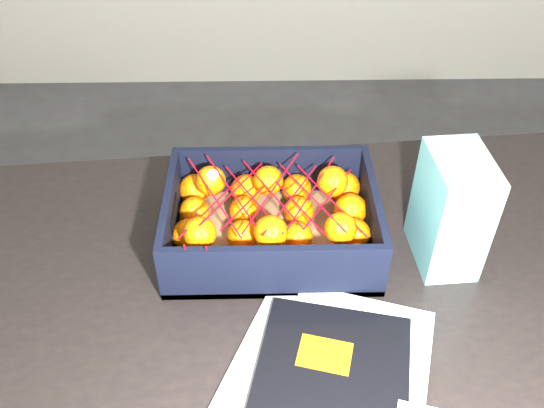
{
  "coord_description": "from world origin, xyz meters",
  "views": [
    {
      "loc": [
        -0.33,
        -0.91,
        1.47
      ],
      "look_at": [
        -0.31,
        -0.21,
        0.86
      ],
      "focal_mm": 38.32,
      "sensor_mm": 36.0,
      "label": 1
    }
  ],
  "objects_px": {
    "produce_crate": "(272,226)",
    "retail_carton": "(451,211)",
    "table": "(316,330)",
    "magazine_stack": "(329,380)"
  },
  "relations": [
    {
      "from": "produce_crate",
      "to": "retail_carton",
      "type": "xyz_separation_m",
      "value": [
        0.29,
        -0.04,
        0.07
      ]
    },
    {
      "from": "magazine_stack",
      "to": "retail_carton",
      "type": "height_order",
      "value": "retail_carton"
    },
    {
      "from": "table",
      "to": "magazine_stack",
      "type": "bearing_deg",
      "value": -89.98
    },
    {
      "from": "produce_crate",
      "to": "retail_carton",
      "type": "distance_m",
      "value": 0.3
    },
    {
      "from": "retail_carton",
      "to": "magazine_stack",
      "type": "bearing_deg",
      "value": -134.86
    },
    {
      "from": "produce_crate",
      "to": "retail_carton",
      "type": "bearing_deg",
      "value": -8.07
    },
    {
      "from": "table",
      "to": "magazine_stack",
      "type": "xyz_separation_m",
      "value": [
        0.0,
        -0.17,
        0.11
      ]
    },
    {
      "from": "table",
      "to": "produce_crate",
      "type": "distance_m",
      "value": 0.19
    },
    {
      "from": "table",
      "to": "retail_carton",
      "type": "bearing_deg",
      "value": 20.54
    },
    {
      "from": "table",
      "to": "magazine_stack",
      "type": "distance_m",
      "value": 0.2
    }
  ]
}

